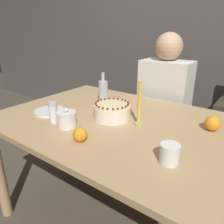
% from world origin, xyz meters
% --- Properties ---
extents(ground_plane, '(12.00, 12.00, 0.00)m').
position_xyz_m(ground_plane, '(0.00, 0.00, 0.00)').
color(ground_plane, '#4C4238').
extents(wall_behind, '(8.00, 0.05, 2.60)m').
position_xyz_m(wall_behind, '(0.00, 1.40, 1.30)').
color(wall_behind, '#4C4742').
rests_on(wall_behind, ground_plane).
extents(dining_table, '(1.48, 1.01, 0.75)m').
position_xyz_m(dining_table, '(0.00, 0.00, 0.65)').
color(dining_table, tan).
rests_on(dining_table, ground_plane).
extents(cake, '(0.22, 0.22, 0.10)m').
position_xyz_m(cake, '(-0.06, -0.01, 0.80)').
color(cake, '#EFE5CC').
rests_on(cake, dining_table).
extents(sugar_bowl, '(0.11, 0.11, 0.11)m').
position_xyz_m(sugar_bowl, '(-0.19, -0.25, 0.80)').
color(sugar_bowl, silver).
rests_on(sugar_bowl, dining_table).
extents(sugar_shaker, '(0.05, 0.05, 0.12)m').
position_xyz_m(sugar_shaker, '(-0.30, -0.25, 0.82)').
color(sugar_shaker, white).
rests_on(sugar_shaker, dining_table).
extents(plate_stack, '(0.19, 0.19, 0.02)m').
position_xyz_m(plate_stack, '(-0.44, -0.16, 0.76)').
color(plate_stack, silver).
rests_on(plate_stack, dining_table).
extents(candle, '(0.05, 0.05, 0.25)m').
position_xyz_m(candle, '(0.12, 0.00, 0.85)').
color(candle, tan).
rests_on(candle, dining_table).
extents(bottle, '(0.06, 0.06, 0.22)m').
position_xyz_m(bottle, '(-0.29, 0.20, 0.84)').
color(bottle, '#B2B7BC').
rests_on(bottle, dining_table).
extents(cup, '(0.08, 0.08, 0.08)m').
position_xyz_m(cup, '(0.39, -0.24, 0.79)').
color(cup, white).
rests_on(cup, dining_table).
extents(orange_fruit_0, '(0.08, 0.08, 0.08)m').
position_xyz_m(orange_fruit_0, '(0.46, 0.17, 0.79)').
color(orange_fruit_0, orange).
rests_on(orange_fruit_0, dining_table).
extents(orange_fruit_1, '(0.07, 0.07, 0.07)m').
position_xyz_m(orange_fruit_1, '(-0.02, -0.32, 0.79)').
color(orange_fruit_1, orange).
rests_on(orange_fruit_1, dining_table).
extents(orange_fruit_2, '(0.07, 0.07, 0.07)m').
position_xyz_m(orange_fruit_2, '(-0.14, 0.17, 0.79)').
color(orange_fruit_2, orange).
rests_on(orange_fruit_2, dining_table).
extents(person_man_blue_shirt, '(0.40, 0.34, 1.23)m').
position_xyz_m(person_man_blue_shirt, '(-0.04, 0.71, 0.54)').
color(person_man_blue_shirt, '#595960').
rests_on(person_man_blue_shirt, ground_plane).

